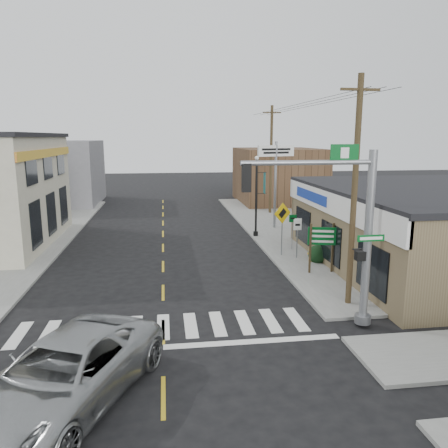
{
  "coord_description": "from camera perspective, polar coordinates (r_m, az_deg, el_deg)",
  "views": [
    {
      "loc": [
        0.17,
        -14.59,
        6.79
      ],
      "look_at": [
        2.89,
        5.12,
        2.8
      ],
      "focal_mm": 35.0,
      "sensor_mm": 36.0,
      "label": 1
    }
  ],
  "objects": [
    {
      "name": "thrift_store",
      "position": [
        25.53,
        26.48,
        -0.68
      ],
      "size": [
        12.0,
        14.0,
        4.0
      ],
      "primitive_type": "cube",
      "color": "brown",
      "rests_on": "ground"
    },
    {
      "name": "shrub_back",
      "position": [
        24.25,
        12.17,
        -3.89
      ],
      "size": [
        1.06,
        1.06,
        0.8
      ],
      "primitive_type": "ellipsoid",
      "color": "black",
      "rests_on": "sidewalk_right"
    },
    {
      "name": "suv",
      "position": [
        12.38,
        -20.1,
        -17.92
      ],
      "size": [
        5.3,
        6.96,
        1.76
      ],
      "primitive_type": "imported",
      "rotation": [
        0.0,
        0.0,
        -0.43
      ],
      "color": "#95989A",
      "rests_on": "ground"
    },
    {
      "name": "dance_center_sign",
      "position": [
        32.28,
        6.78,
        7.97
      ],
      "size": [
        2.98,
        0.19,
        6.33
      ],
      "rotation": [
        0.0,
        0.0,
        0.3
      ],
      "color": "gray",
      "rests_on": "sidewalk_right"
    },
    {
      "name": "bare_tree",
      "position": [
        20.87,
        19.23,
        2.22
      ],
      "size": [
        2.28,
        2.28,
        4.55
      ],
      "rotation": [
        0.0,
        0.0,
        -0.17
      ],
      "color": "black",
      "rests_on": "sidewalk_right"
    },
    {
      "name": "shrub_front",
      "position": [
        20.35,
        24.1,
        -7.47
      ],
      "size": [
        1.19,
        1.19,
        0.89
      ],
      "primitive_type": "ellipsoid",
      "color": "#1D3615",
      "rests_on": "sidewalk_right"
    },
    {
      "name": "ped_crossing_sign",
      "position": [
        24.82,
        7.62,
        0.52
      ],
      "size": [
        1.17,
        0.08,
        3.02
      ],
      "rotation": [
        0.0,
        0.0,
        0.43
      ],
      "color": "gray",
      "rests_on": "sidewalk_right"
    },
    {
      "name": "bldg_distant_right",
      "position": [
        46.3,
        7.03,
        6.31
      ],
      "size": [
        8.0,
        10.0,
        5.6
      ],
      "primitive_type": "cube",
      "color": "brown",
      "rests_on": "ground"
    },
    {
      "name": "utility_pole_near",
      "position": [
        17.73,
        16.67,
        4.19
      ],
      "size": [
        1.56,
        0.23,
        8.97
      ],
      "rotation": [
        0.0,
        0.0,
        0.03
      ],
      "color": "#493426",
      "rests_on": "sidewalk_right"
    },
    {
      "name": "utility_pole_far",
      "position": [
        38.75,
        6.16,
        8.47
      ],
      "size": [
        1.62,
        0.24,
        9.3
      ],
      "rotation": [
        0.0,
        0.0,
        0.08
      ],
      "color": "#44331F",
      "rests_on": "sidewalk_right"
    },
    {
      "name": "fire_hydrant",
      "position": [
        24.19,
        11.26,
        -3.85
      ],
      "size": [
        0.24,
        0.24,
        0.76
      ],
      "rotation": [
        0.0,
        0.0,
        -0.35
      ],
      "color": "orange",
      "rests_on": "sidewalk_right"
    },
    {
      "name": "crosswalk",
      "position": [
        16.45,
        -7.95,
        -13.13
      ],
      "size": [
        11.0,
        2.2,
        0.01
      ],
      "primitive_type": "cube",
      "color": "silver",
      "rests_on": "ground"
    },
    {
      "name": "center_line",
      "position": [
        23.58,
        -7.97,
        -5.49
      ],
      "size": [
        0.12,
        56.0,
        0.01
      ],
      "primitive_type": "cube",
      "color": "gold",
      "rests_on": "ground"
    },
    {
      "name": "guide_sign",
      "position": [
        22.05,
        12.69,
        -2.14
      ],
      "size": [
        1.42,
        0.13,
        2.49
      ],
      "rotation": [
        0.0,
        0.0,
        -0.26
      ],
      "color": "#41341E",
      "rests_on": "sidewalk_right"
    },
    {
      "name": "sidewalk_left",
      "position": [
        29.84,
        -25.55,
        -2.82
      ],
      "size": [
        6.0,
        38.0,
        0.13
      ],
      "primitive_type": "cube",
      "color": "slate",
      "rests_on": "ground"
    },
    {
      "name": "sidewalk_right",
      "position": [
        29.73,
        9.64,
        -1.9
      ],
      "size": [
        6.0,
        38.0,
        0.13
      ],
      "primitive_type": "cube",
      "color": "slate",
      "rests_on": "ground"
    },
    {
      "name": "traffic_signal_pole",
      "position": [
        15.64,
        15.93,
        0.43
      ],
      "size": [
        5.07,
        0.39,
        6.42
      ],
      "rotation": [
        0.0,
        0.0,
        0.02
      ],
      "color": "gray",
      "rests_on": "sidewalk_right"
    },
    {
      "name": "bldg_distant_left",
      "position": [
        48.04,
        -21.41,
        6.27
      ],
      "size": [
        9.0,
        10.0,
        6.4
      ],
      "primitive_type": "cube",
      "color": "slate",
      "rests_on": "ground"
    },
    {
      "name": "ground",
      "position": [
        16.09,
        -7.95,
        -13.73
      ],
      "size": [
        140.0,
        140.0,
        0.0
      ],
      "primitive_type": "plane",
      "color": "black",
      "rests_on": "ground"
    },
    {
      "name": "lamp_post",
      "position": [
        29.44,
        4.36,
        4.44
      ],
      "size": [
        0.7,
        0.55,
        5.41
      ],
      "rotation": [
        0.0,
        0.0,
        0.04
      ],
      "color": "black",
      "rests_on": "sidewalk_right"
    }
  ]
}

